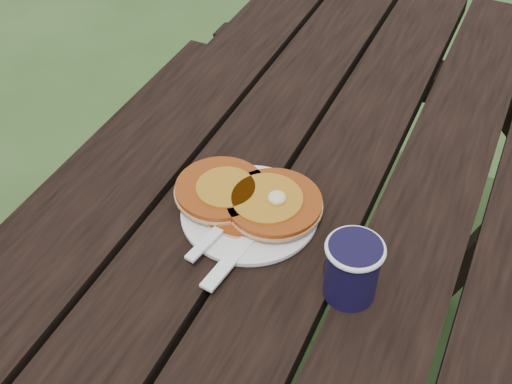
% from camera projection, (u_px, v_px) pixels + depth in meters
% --- Properties ---
extents(plate, '(0.23, 0.23, 0.01)m').
position_uv_depth(plate, '(250.00, 213.00, 0.95)').
color(plate, white).
rests_on(plate, picnic_table).
extents(pancake_stack, '(0.22, 0.15, 0.04)m').
position_uv_depth(pancake_stack, '(249.00, 198.00, 0.95)').
color(pancake_stack, '#9B3F11').
rests_on(pancake_stack, plate).
extents(knife, '(0.04, 0.18, 0.00)m').
position_uv_depth(knife, '(243.00, 245.00, 0.90)').
color(knife, white).
rests_on(knife, plate).
extents(fork, '(0.06, 0.16, 0.01)m').
position_uv_depth(fork, '(213.00, 235.00, 0.90)').
color(fork, white).
rests_on(fork, plate).
extents(coffee_cup, '(0.08, 0.08, 0.09)m').
position_uv_depth(coffee_cup, '(353.00, 267.00, 0.82)').
color(coffee_cup, black).
rests_on(coffee_cup, picnic_table).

